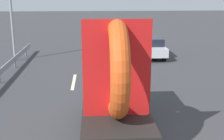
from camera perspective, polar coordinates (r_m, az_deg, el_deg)
ground_plane at (r=10.41m, az=2.01°, el=-11.65°), size 120.00×120.00×0.00m
flatbed_truck at (r=9.95m, az=0.22°, el=-1.84°), size 2.02×5.03×3.91m
distant_sedan at (r=21.82m, az=6.93°, el=4.53°), size 1.87×4.36×1.42m
guardrail at (r=17.93m, az=-19.11°, el=0.77°), size 0.10×12.80×0.71m
lane_dash_left_far at (r=15.92m, az=-7.22°, el=-2.19°), size 0.16×2.75×0.01m
lane_dash_right_far at (r=16.00m, az=4.82°, el=-2.04°), size 0.16×2.89×0.01m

